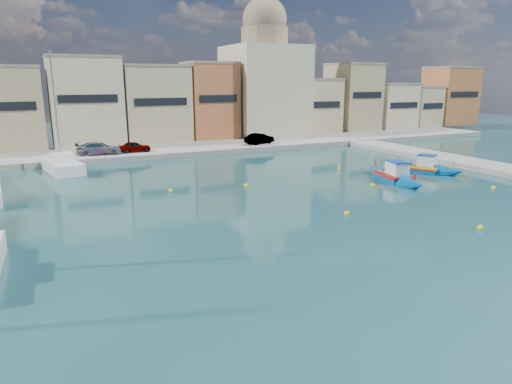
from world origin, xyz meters
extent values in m
plane|color=#13333B|center=(0.00, 0.00, 0.00)|extent=(160.00, 160.00, 0.00)
cube|color=gray|center=(0.00, 32.00, 0.30)|extent=(80.00, 8.00, 0.60)
cube|color=tan|center=(-21.91, 39.16, 4.97)|extent=(6.90, 6.32, 8.74)
cube|color=gray|center=(-21.91, 39.16, 9.49)|extent=(7.03, 6.44, 0.30)
cube|color=black|center=(-21.91, 35.95, 5.41)|extent=(5.52, 0.10, 0.90)
cube|color=beige|center=(-13.86, 39.12, 5.55)|extent=(7.88, 6.24, 9.89)
cube|color=gray|center=(-13.86, 39.12, 10.64)|extent=(8.04, 6.37, 0.30)
cube|color=black|center=(-13.86, 35.95, 6.04)|extent=(6.30, 0.10, 0.90)
cube|color=tan|center=(-5.74, 39.72, 5.09)|extent=(7.88, 7.44, 8.99)
cube|color=gray|center=(-5.74, 39.72, 9.74)|extent=(8.04, 7.59, 0.30)
cube|color=black|center=(-5.74, 35.95, 5.54)|extent=(6.30, 0.10, 0.90)
cube|color=#C06D3C|center=(1.54, 39.07, 5.31)|extent=(6.17, 6.13, 9.43)
cube|color=gray|center=(1.54, 39.07, 10.18)|extent=(6.29, 6.26, 0.30)
cube|color=black|center=(1.54, 35.95, 5.78)|extent=(4.93, 0.10, 0.90)
cube|color=tan|center=(9.05, 39.85, 3.63)|extent=(7.31, 7.69, 6.05)
cube|color=gray|center=(9.05, 39.85, 6.80)|extent=(7.46, 7.85, 0.30)
cube|color=black|center=(9.05, 35.95, 3.93)|extent=(5.85, 0.10, 0.90)
cube|color=tan|center=(17.02, 39.65, 4.31)|extent=(7.54, 7.30, 7.41)
cube|color=gray|center=(17.02, 39.65, 8.16)|extent=(7.69, 7.45, 0.30)
cube|color=black|center=(17.02, 35.95, 4.68)|extent=(6.03, 0.10, 0.90)
cube|color=tan|center=(24.93, 39.49, 5.42)|extent=(6.36, 6.97, 9.63)
cube|color=gray|center=(24.93, 39.49, 10.38)|extent=(6.48, 7.11, 0.30)
cube|color=black|center=(24.93, 35.95, 5.90)|extent=(5.09, 0.10, 0.90)
cube|color=beige|center=(32.15, 39.35, 3.93)|extent=(6.63, 6.70, 6.65)
cube|color=gray|center=(32.15, 39.35, 7.40)|extent=(6.76, 6.83, 0.30)
cube|color=black|center=(32.15, 35.95, 4.26)|extent=(5.30, 0.10, 0.90)
cube|color=tan|center=(38.26, 39.75, 3.70)|extent=(5.08, 7.51, 6.20)
cube|color=gray|center=(38.26, 39.75, 6.95)|extent=(5.18, 7.66, 0.30)
cube|color=black|center=(38.26, 35.95, 4.01)|extent=(4.06, 0.10, 0.90)
cube|color=#C06D3C|center=(45.15, 39.00, 5.27)|extent=(7.79, 6.00, 9.33)
cube|color=gray|center=(45.15, 39.00, 10.08)|extent=(7.95, 6.12, 0.30)
cube|color=black|center=(45.15, 35.95, 5.73)|extent=(6.23, 0.10, 0.90)
cube|color=beige|center=(10.00, 40.00, 6.60)|extent=(10.00, 10.00, 12.00)
cylinder|color=#9E8466|center=(10.00, 40.00, 13.80)|extent=(6.40, 6.40, 2.40)
sphere|color=#9E8466|center=(10.00, 40.00, 15.99)|extent=(6.00, 6.00, 6.00)
imported|color=#4C1919|center=(-10.19, 30.50, 1.16)|extent=(3.35, 1.42, 1.13)
imported|color=#4C1919|center=(4.58, 30.50, 1.24)|extent=(4.12, 2.56, 1.28)
imported|color=#4C1919|center=(-13.84, 30.50, 1.25)|extent=(4.65, 2.35, 1.30)
cube|color=#005AA0|center=(6.70, 9.71, 0.18)|extent=(2.37, 3.50, 0.90)
cone|color=#005AA0|center=(7.20, 12.32, 0.22)|extent=(2.32, 3.23, 2.31)
cone|color=#005AA0|center=(6.20, 7.09, 0.22)|extent=(2.32, 3.23, 2.31)
cube|color=red|center=(6.70, 9.71, 0.56)|extent=(2.47, 3.68, 0.16)
cube|color=red|center=(6.70, 9.71, 0.40)|extent=(2.47, 3.57, 0.09)
cube|color=olive|center=(6.70, 9.71, 0.63)|extent=(2.05, 3.16, 0.05)
cylinder|color=red|center=(7.25, 12.58, 0.81)|extent=(0.20, 0.44, 0.98)
cylinder|color=red|center=(6.15, 6.83, 0.81)|extent=(0.20, 0.44, 0.98)
cube|color=white|center=(6.61, 9.25, 1.12)|extent=(1.54, 1.84, 0.99)
cube|color=#0F47A5|center=(6.61, 9.25, 1.67)|extent=(1.64, 1.97, 0.11)
cube|color=#00549F|center=(11.39, 11.28, 0.17)|extent=(2.89, 3.28, 0.87)
cone|color=#00549F|center=(10.26, 13.28, 0.22)|extent=(2.79, 3.11, 2.18)
cone|color=#00549F|center=(12.53, 9.27, 0.22)|extent=(2.79, 3.11, 2.18)
cube|color=yellow|center=(11.39, 11.28, 0.54)|extent=(3.02, 3.45, 0.16)
cube|color=red|center=(11.39, 11.28, 0.38)|extent=(2.99, 3.37, 0.09)
cube|color=olive|center=(11.39, 11.28, 0.61)|extent=(2.54, 2.93, 0.05)
cylinder|color=yellow|center=(10.15, 13.48, 0.78)|extent=(0.31, 0.42, 0.95)
cylinder|color=yellow|center=(12.64, 9.08, 0.78)|extent=(0.31, 0.42, 0.95)
cube|color=white|center=(11.59, 10.92, 1.09)|extent=(1.76, 1.83, 0.96)
cube|color=#0F47A5|center=(11.59, 10.92, 1.62)|extent=(1.87, 1.96, 0.10)
cube|color=white|center=(-17.64, 25.39, 0.35)|extent=(3.48, 6.33, 1.31)
cone|color=white|center=(-18.35, 29.18, 0.35)|extent=(3.01, 3.81, 2.42)
cube|color=white|center=(-17.64, 25.39, 1.36)|extent=(2.18, 2.44, 0.70)
cylinder|color=#999EA3|center=(-17.72, 25.81, 5.54)|extent=(0.16, 0.16, 10.07)
sphere|color=yellow|center=(-2.71, 3.35, 0.08)|extent=(0.36, 0.36, 0.36)
sphere|color=yellow|center=(3.82, 8.75, 0.08)|extent=(0.36, 0.36, 0.36)
sphere|color=yellow|center=(5.45, 15.49, 0.08)|extent=(0.36, 0.36, 0.36)
sphere|color=yellow|center=(-10.97, 13.87, 0.08)|extent=(0.36, 0.36, 0.36)
sphere|color=yellow|center=(11.53, 4.10, 0.08)|extent=(0.36, 0.36, 0.36)
sphere|color=yellow|center=(2.30, -2.15, 0.08)|extent=(0.36, 0.36, 0.36)
sphere|color=yellow|center=(-5.15, 13.01, 0.08)|extent=(0.36, 0.36, 0.36)
camera|label=1|loc=(-19.43, -18.50, 8.12)|focal=32.00mm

